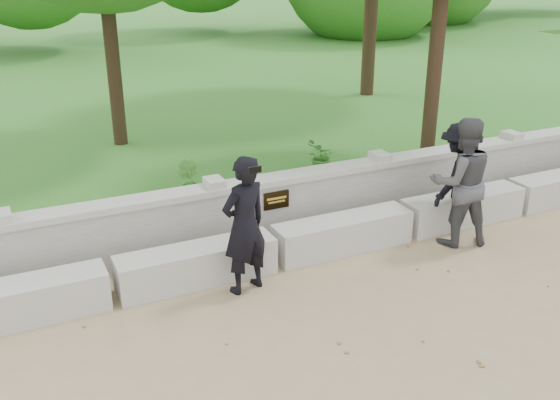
% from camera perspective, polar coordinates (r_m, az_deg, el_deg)
% --- Properties ---
extents(ground, '(80.00, 80.00, 0.00)m').
position_cam_1_polar(ground, '(6.46, 6.78, -13.01)').
color(ground, '#98835D').
rests_on(ground, ground).
extents(lawn, '(40.00, 22.00, 0.25)m').
position_cam_1_polar(lawn, '(18.99, -16.47, 10.25)').
color(lawn, '#257220').
rests_on(lawn, ground).
extents(concrete_bench, '(11.90, 0.45, 0.45)m').
position_cam_1_polar(concrete_bench, '(7.78, -0.57, -4.46)').
color(concrete_bench, beige).
rests_on(concrete_bench, ground).
extents(parapet_wall, '(12.50, 0.35, 0.90)m').
position_cam_1_polar(parapet_wall, '(8.26, -2.63, -1.02)').
color(parapet_wall, beige).
rests_on(parapet_wall, ground).
extents(man_main, '(0.68, 0.63, 1.63)m').
position_cam_1_polar(man_main, '(6.99, -3.27, -2.32)').
color(man_main, black).
rests_on(man_main, ground).
extents(visitor_left, '(0.99, 0.87, 1.73)m').
position_cam_1_polar(visitor_left, '(8.46, 16.22, 1.58)').
color(visitor_left, '#3E3F43').
rests_on(visitor_left, ground).
extents(visitor_mid, '(1.15, 0.92, 1.55)m').
position_cam_1_polar(visitor_mid, '(8.89, 15.95, 1.98)').
color(visitor_mid, black).
rests_on(visitor_mid, ground).
extents(shrub_b, '(0.40, 0.43, 0.61)m').
position_cam_1_polar(shrub_b, '(9.12, -8.35, 1.65)').
color(shrub_b, '#397427').
rests_on(shrub_b, lawn).
extents(shrub_c, '(0.64, 0.63, 0.53)m').
position_cam_1_polar(shrub_c, '(10.27, 3.75, 3.93)').
color(shrub_c, '#397427').
rests_on(shrub_c, lawn).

